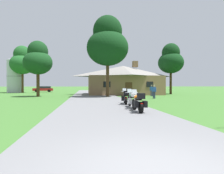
# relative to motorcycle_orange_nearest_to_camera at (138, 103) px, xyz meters

# --- Properties ---
(ground_plane) EXTENTS (500.00, 500.00, 0.00)m
(ground_plane) POSITION_rel_motorcycle_orange_nearest_to_camera_xyz_m (-1.81, 12.71, -0.61)
(ground_plane) COLOR #386628
(asphalt_driveway) EXTENTS (6.40, 80.00, 0.06)m
(asphalt_driveway) POSITION_rel_motorcycle_orange_nearest_to_camera_xyz_m (-1.81, 10.71, -0.58)
(asphalt_driveway) COLOR slate
(asphalt_driveway) RESTS_ON ground
(motorcycle_orange_nearest_to_camera) EXTENTS (0.73, 2.08, 1.30)m
(motorcycle_orange_nearest_to_camera) POSITION_rel_motorcycle_orange_nearest_to_camera_xyz_m (0.00, 0.00, 0.00)
(motorcycle_orange_nearest_to_camera) COLOR black
(motorcycle_orange_nearest_to_camera) RESTS_ON asphalt_driveway
(motorcycle_green_second_in_row) EXTENTS (0.74, 2.08, 1.30)m
(motorcycle_green_second_in_row) POSITION_rel_motorcycle_orange_nearest_to_camera_xyz_m (0.17, 2.08, 0.00)
(motorcycle_green_second_in_row) COLOR black
(motorcycle_green_second_in_row) RESTS_ON asphalt_driveway
(motorcycle_silver_farthest_in_row) EXTENTS (0.88, 2.08, 1.30)m
(motorcycle_silver_farthest_in_row) POSITION_rel_motorcycle_orange_nearest_to_camera_xyz_m (0.22, 4.59, 0.00)
(motorcycle_silver_farthest_in_row) COLOR black
(motorcycle_silver_farthest_in_row) RESTS_ON asphalt_driveway
(stone_lodge) EXTENTS (13.14, 9.29, 6.05)m
(stone_lodge) POSITION_rel_motorcycle_orange_nearest_to_camera_xyz_m (3.71, 22.49, 2.04)
(stone_lodge) COLOR brown
(stone_lodge) RESTS_ON ground
(bystander_blue_shirt_near_lodge) EXTENTS (0.52, 0.33, 1.69)m
(bystander_blue_shirt_near_lodge) POSITION_rel_motorcycle_orange_nearest_to_camera_xyz_m (6.60, 15.71, 0.34)
(bystander_blue_shirt_near_lodge) COLOR navy
(bystander_blue_shirt_near_lodge) RESTS_ON ground
(bystander_blue_shirt_beside_signpost) EXTENTS (0.41, 0.43, 1.69)m
(bystander_blue_shirt_beside_signpost) POSITION_rel_motorcycle_orange_nearest_to_camera_xyz_m (5.26, 11.23, 0.34)
(bystander_blue_shirt_beside_signpost) COLOR navy
(bystander_blue_shirt_beside_signpost) RESTS_ON ground
(tree_left_near) EXTENTS (4.04, 4.04, 8.04)m
(tree_left_near) POSITION_rel_motorcycle_orange_nearest_to_camera_xyz_m (-9.85, 17.44, 4.75)
(tree_left_near) COLOR #422D19
(tree_left_near) RESTS_ON ground
(tree_right_of_lodge) EXTENTS (4.73, 4.73, 9.57)m
(tree_right_of_lodge) POSITION_rel_motorcycle_orange_nearest_to_camera_xyz_m (12.89, 22.56, 5.83)
(tree_right_of_lodge) COLOR #422D19
(tree_right_of_lodge) RESTS_ON ground
(tree_left_far) EXTENTS (5.17, 5.17, 10.27)m
(tree_left_far) POSITION_rel_motorcycle_orange_nearest_to_camera_xyz_m (-16.69, 32.32, 6.26)
(tree_left_far) COLOR #422D19
(tree_left_far) RESTS_ON ground
(tree_by_lodge_front) EXTENTS (5.80, 5.80, 11.32)m
(tree_by_lodge_front) POSITION_rel_motorcycle_orange_nearest_to_camera_xyz_m (-0.02, 15.16, 6.89)
(tree_by_lodge_front) COLOR #422D19
(tree_by_lodge_front) RESTS_ON ground
(metal_silo_distant) EXTENTS (3.57, 3.57, 8.10)m
(metal_silo_distant) POSITION_rel_motorcycle_orange_nearest_to_camera_xyz_m (-18.67, 33.85, 3.45)
(metal_silo_distant) COLOR #B2B7BC
(metal_silo_distant) RESTS_ON ground
(parked_red_suv_far_left) EXTENTS (4.75, 2.26, 1.40)m
(parked_red_suv_far_left) POSITION_rel_motorcycle_orange_nearest_to_camera_xyz_m (-13.22, 36.55, 0.17)
(parked_red_suv_far_left) COLOR maroon
(parked_red_suv_far_left) RESTS_ON ground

